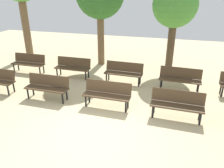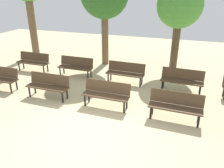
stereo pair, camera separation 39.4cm
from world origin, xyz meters
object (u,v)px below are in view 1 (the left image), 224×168
(bench_r1_c3, at_px, (180,78))
(tree_2, at_px, (175,6))
(bench_r0_c3, at_px, (177,103))
(bench_r1_c0, at_px, (29,62))
(bench_r0_c1, at_px, (47,86))
(bench_r1_c2, at_px, (124,71))
(bench_r1_c1, at_px, (73,66))
(bench_r0_c2, at_px, (107,93))

(bench_r1_c3, height_order, tree_2, tree_2)
(bench_r0_c3, distance_m, bench_r1_c0, 7.23)
(bench_r0_c3, relative_size, tree_2, 0.40)
(bench_r1_c0, height_order, bench_r1_c3, same)
(bench_r1_c0, bearing_deg, tree_2, 19.93)
(bench_r0_c3, height_order, bench_r1_c3, same)
(bench_r0_c3, bearing_deg, tree_2, 97.07)
(bench_r0_c3, xyz_separation_m, tree_2, (-0.43, 4.68, 2.47))
(bench_r0_c1, xyz_separation_m, bench_r1_c0, (-2.32, 2.24, 0.00))
(bench_r0_c1, xyz_separation_m, bench_r1_c3, (4.62, 2.11, 0.00))
(bench_r0_c1, bearing_deg, bench_r0_c3, -0.39)
(bench_r0_c1, height_order, tree_2, tree_2)
(bench_r0_c3, xyz_separation_m, bench_r1_c2, (-2.21, 2.29, 0.00))
(bench_r0_c1, bearing_deg, bench_r1_c3, 25.21)
(bench_r0_c1, bearing_deg, bench_r1_c2, 44.16)
(bench_r1_c0, xyz_separation_m, bench_r1_c2, (4.64, -0.03, 0.00))
(bench_r1_c1, distance_m, bench_r1_c3, 4.65)
(bench_r1_c2, bearing_deg, bench_r1_c3, -0.46)
(bench_r1_c0, xyz_separation_m, bench_r1_c1, (2.28, 0.00, 0.00))
(bench_r0_c1, relative_size, bench_r0_c3, 0.99)
(bench_r0_c3, distance_m, bench_r1_c1, 5.12)
(bench_r0_c2, relative_size, bench_r1_c1, 1.00)
(bench_r0_c3, bearing_deg, bench_r0_c2, 179.36)
(bench_r1_c0, height_order, bench_r1_c1, same)
(bench_r0_c1, height_order, bench_r1_c1, same)
(bench_r1_c0, bearing_deg, bench_r1_c3, -1.28)
(bench_r0_c2, height_order, bench_r1_c0, same)
(bench_r0_c2, bearing_deg, bench_r1_c0, 154.91)
(tree_2, bearing_deg, bench_r1_c2, -126.64)
(bench_r0_c1, height_order, bench_r0_c3, same)
(bench_r0_c2, height_order, bench_r1_c1, same)
(bench_r0_c2, xyz_separation_m, bench_r0_c3, (2.28, -0.10, 0.00))
(bench_r1_c1, distance_m, bench_r1_c2, 2.35)
(bench_r1_c0, height_order, bench_r1_c2, same)
(bench_r0_c3, xyz_separation_m, bench_r1_c1, (-4.56, 2.32, 0.00))
(bench_r1_c3, bearing_deg, bench_r1_c0, -178.62)
(bench_r0_c2, distance_m, tree_2, 5.52)
(bench_r0_c1, xyz_separation_m, bench_r1_c1, (-0.03, 2.24, 0.00))
(tree_2, bearing_deg, bench_r0_c3, -84.73)
(bench_r1_c1, distance_m, tree_2, 5.36)
(bench_r0_c1, relative_size, tree_2, 0.40)
(bench_r1_c0, bearing_deg, bench_r0_c3, -18.95)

